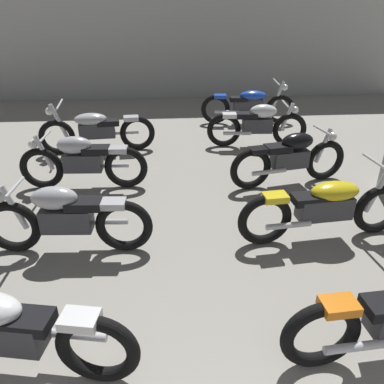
# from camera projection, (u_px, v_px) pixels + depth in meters

# --- Properties ---
(back_wall) EXTENTS (13.10, 0.24, 3.60)m
(back_wall) POSITION_uv_depth(u_px,v_px,m) (173.00, 31.00, 10.46)
(back_wall) COLOR #B2B2AD
(back_wall) RESTS_ON ground
(motorcycle_left_row_1) EXTENTS (2.15, 0.71, 0.97)m
(motorcycle_left_row_1) POSITION_uv_depth(u_px,v_px,m) (0.00, 329.00, 2.94)
(motorcycle_left_row_1) COLOR black
(motorcycle_left_row_1) RESTS_ON ground
(motorcycle_left_row_2) EXTENTS (1.97, 0.48, 0.88)m
(motorcycle_left_row_2) POSITION_uv_depth(u_px,v_px,m) (66.00, 217.00, 4.39)
(motorcycle_left_row_2) COLOR black
(motorcycle_left_row_2) RESTS_ON ground
(motorcycle_left_row_3) EXTENTS (1.97, 0.48, 0.88)m
(motorcycle_left_row_3) POSITION_uv_depth(u_px,v_px,m) (82.00, 161.00, 5.87)
(motorcycle_left_row_3) COLOR black
(motorcycle_left_row_3) RESTS_ON ground
(motorcycle_left_row_4) EXTENTS (2.17, 0.68, 0.97)m
(motorcycle_left_row_4) POSITION_uv_depth(u_px,v_px,m) (96.00, 129.00, 7.22)
(motorcycle_left_row_4) COLOR black
(motorcycle_left_row_4) RESTS_ON ground
(motorcycle_right_row_2) EXTENTS (2.17, 0.68, 0.97)m
(motorcycle_right_row_2) POSITION_uv_depth(u_px,v_px,m) (326.00, 206.00, 4.63)
(motorcycle_right_row_2) COLOR black
(motorcycle_right_row_2) RESTS_ON ground
(motorcycle_right_row_3) EXTENTS (1.95, 0.63, 0.88)m
(motorcycle_right_row_3) POSITION_uv_depth(u_px,v_px,m) (290.00, 157.00, 5.98)
(motorcycle_right_row_3) COLOR black
(motorcycle_right_row_3) RESTS_ON ground
(motorcycle_right_row_4) EXTENTS (1.97, 0.48, 0.88)m
(motorcycle_right_row_4) POSITION_uv_depth(u_px,v_px,m) (258.00, 124.00, 7.49)
(motorcycle_right_row_4) COLOR black
(motorcycle_right_row_4) RESTS_ON ground
(motorcycle_right_row_5) EXTENTS (2.17, 0.68, 0.97)m
(motorcycle_right_row_5) POSITION_uv_depth(u_px,v_px,m) (249.00, 104.00, 8.82)
(motorcycle_right_row_5) COLOR black
(motorcycle_right_row_5) RESTS_ON ground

